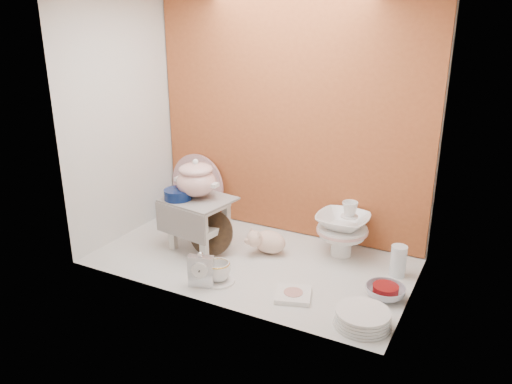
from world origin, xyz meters
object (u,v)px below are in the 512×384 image
blue_white_vase (182,203)px  dinner_plate_stack (363,318)px  soup_tureen (196,178)px  porcelain_tower (342,228)px  step_stool (199,223)px  plush_pig (270,241)px  crystal_bowl (385,292)px  floral_platter (197,185)px  gold_rim_teacup (218,271)px  mantel_clock (201,270)px

blue_white_vase → dinner_plate_stack: size_ratio=0.96×
soup_tureen → porcelain_tower: size_ratio=0.80×
soup_tureen → step_stool: bearing=-39.7°
plush_pig → blue_white_vase: bearing=143.1°
step_stool → crystal_bowl: 1.16m
floral_platter → dinner_plate_stack: size_ratio=1.65×
step_stool → plush_pig: step_stool is taller
gold_rim_teacup → mantel_clock: bearing=-124.0°
crystal_bowl → porcelain_tower: 0.52m
plush_pig → gold_rim_teacup: size_ratio=1.94×
soup_tureen → porcelain_tower: soup_tureen is taller
soup_tureen → dinner_plate_stack: bearing=-17.2°
blue_white_vase → porcelain_tower: bearing=-0.2°
plush_pig → dinner_plate_stack: bearing=-57.0°
mantel_clock → crystal_bowl: (0.88, 0.34, -0.07)m
gold_rim_teacup → dinner_plate_stack: (0.80, -0.03, -0.03)m
soup_tureen → blue_white_vase: (-0.33, 0.29, -0.31)m
gold_rim_teacup → crystal_bowl: (0.83, 0.26, -0.03)m
blue_white_vase → dinner_plate_stack: blue_white_vase is taller
step_stool → plush_pig: bearing=25.7°
blue_white_vase → gold_rim_teacup: bearing=-42.3°
step_stool → blue_white_vase: bearing=147.0°
soup_tureen → blue_white_vase: soup_tureen is taller
gold_rim_teacup → crystal_bowl: 0.87m
soup_tureen → blue_white_vase: 0.54m
crystal_bowl → step_stool: bearing=177.6°
floral_platter → crystal_bowl: bearing=-18.5°
porcelain_tower → mantel_clock: bearing=-127.6°
step_stool → porcelain_tower: (0.80, 0.30, 0.01)m
floral_platter → crystal_bowl: 1.55m
plush_pig → porcelain_tower: size_ratio=0.73×
plush_pig → dinner_plate_stack: (0.70, -0.46, -0.04)m
blue_white_vase → crystal_bowl: (1.50, -0.36, -0.10)m
step_stool → dinner_plate_stack: bearing=-8.5°
soup_tureen → blue_white_vase: bearing=138.8°
gold_rim_teacup → dinner_plate_stack: bearing=-2.1°
crystal_bowl → soup_tureen: bearing=176.7°
mantel_clock → soup_tureen: bearing=106.2°
step_stool → crystal_bowl: size_ratio=1.90×
soup_tureen → mantel_clock: (0.29, -0.41, -0.34)m
step_stool → crystal_bowl: step_stool is taller
blue_white_vase → plush_pig: (0.76, -0.18, -0.05)m
mantel_clock → plush_pig: size_ratio=0.77×
soup_tureen → gold_rim_teacup: soup_tureen is taller
blue_white_vase → gold_rim_teacup: (0.67, -0.61, -0.06)m
mantel_clock → plush_pig: mantel_clock is taller
step_stool → porcelain_tower: porcelain_tower is taller
floral_platter → soup_tureen: bearing=-55.8°
floral_platter → gold_rim_teacup: bearing=-49.8°
step_stool → soup_tureen: (-0.02, 0.02, 0.28)m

